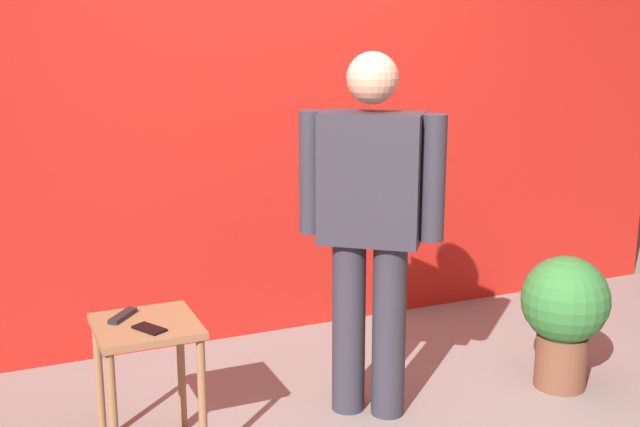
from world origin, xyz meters
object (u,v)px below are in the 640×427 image
at_px(side_table, 147,350).
at_px(tv_remote, 123,316).
at_px(potted_plant, 564,311).
at_px(standing_person, 370,218).
at_px(cell_phone, 149,329).

bearing_deg(side_table, tv_remote, 130.16).
relative_size(side_table, tv_remote, 3.53).
distance_m(tv_remote, potted_plant, 2.16).
relative_size(standing_person, cell_phone, 11.79).
height_order(side_table, tv_remote, tv_remote).
bearing_deg(potted_plant, cell_phone, 177.79).
bearing_deg(cell_phone, potted_plant, -31.39).
bearing_deg(cell_phone, standing_person, -25.31).
bearing_deg(tv_remote, side_table, -10.07).
xyz_separation_m(standing_person, cell_phone, (-1.04, -0.07, -0.35)).
xyz_separation_m(standing_person, side_table, (-1.03, 0.01, -0.47)).
bearing_deg(tv_remote, cell_phone, -27.13).
bearing_deg(side_table, standing_person, -0.78).
relative_size(cell_phone, potted_plant, 0.21).
height_order(cell_phone, tv_remote, tv_remote).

